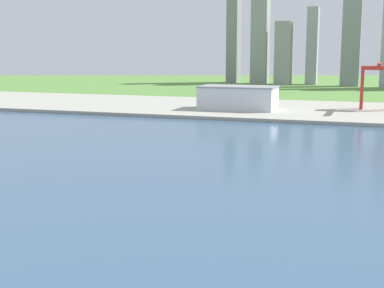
{
  "coord_description": "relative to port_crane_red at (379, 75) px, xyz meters",
  "views": [
    {
      "loc": [
        40.79,
        62.68,
        47.9
      ],
      "look_at": [
        -9.83,
        211.29,
        20.89
      ],
      "focal_mm": 52.14,
      "sensor_mm": 36.0,
      "label": 1
    }
  ],
  "objects": [
    {
      "name": "water_bay",
      "position": [
        -38.17,
        -259.96,
        -28.19
      ],
      "size": [
        840.0,
        360.0,
        0.15
      ],
      "primitive_type": "cube",
      "color": "#385675",
      "rests_on": "ground"
    },
    {
      "name": "ground_plane",
      "position": [
        -38.17,
        -199.96,
        -28.27
      ],
      "size": [
        2400.0,
        2400.0,
        0.0
      ],
      "primitive_type": "plane",
      "color": "#56873B"
    },
    {
      "name": "industrial_pier",
      "position": [
        -38.17,
        -9.96,
        -27.02
      ],
      "size": [
        840.0,
        140.0,
        2.5
      ],
      "primitive_type": "cube",
      "color": "#A4A295",
      "rests_on": "ground"
    },
    {
      "name": "distant_skyline",
      "position": [
        -43.93,
        314.27,
        33.61
      ],
      "size": [
        384.77,
        67.09,
        155.96
      ],
      "color": "gray",
      "rests_on": "ground"
    },
    {
      "name": "warehouse_main",
      "position": [
        -99.62,
        -29.6,
        -16.95
      ],
      "size": [
        57.32,
        30.03,
        17.58
      ],
      "color": "silver",
      "rests_on": "industrial_pier"
    },
    {
      "name": "port_crane_red",
      "position": [
        0.0,
        0.0,
        0.0
      ],
      "size": [
        25.59,
        45.83,
        35.14
      ],
      "color": "#B72D23",
      "rests_on": "industrial_pier"
    }
  ]
}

